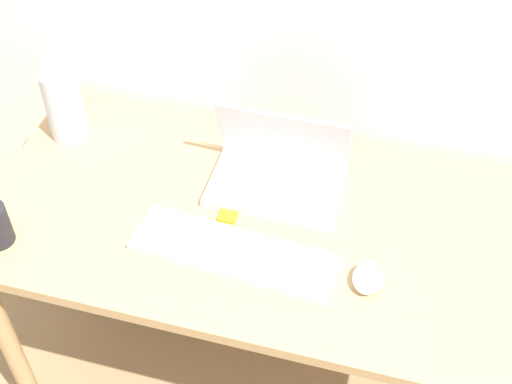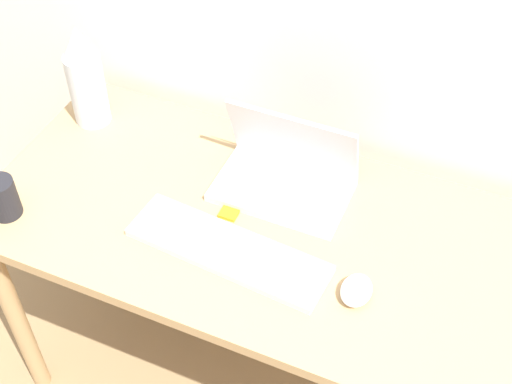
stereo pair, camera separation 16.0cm
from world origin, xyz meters
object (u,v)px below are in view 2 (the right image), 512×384
Objects in this scene: keyboard at (228,250)px; vase at (85,76)px; laptop at (286,173)px; mp3_player at (232,209)px; mug at (2,198)px; mouse at (356,290)px.

vase reaches higher than keyboard.
laptop reaches higher than mp3_player.
mug is (-0.53, -0.10, 0.04)m from keyboard.
vase is 0.53m from mp3_player.
keyboard is at bearing -179.54° from mouse.
keyboard is 0.30m from mouse.
mp3_player is 0.65× the size of mug.
mp3_player is (0.49, -0.16, -0.14)m from vase.
mp3_player is 0.53m from mug.
vase is at bearing 161.57° from mouse.
mug is (-0.57, -0.34, 0.00)m from laptop.
mouse is 0.37m from mp3_player.
mouse is 0.86× the size of mug.
vase is at bearing 176.66° from laptop.
keyboard is 5.40× the size of mouse.
keyboard is at bearing -27.72° from vase.
mouse is 0.84m from mug.
keyboard is 4.66× the size of mug.
mug is at bearing -169.69° from keyboard.
laptop is 3.13× the size of mug.
laptop is at bearing 30.95° from mug.
laptop is 0.36m from mouse.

